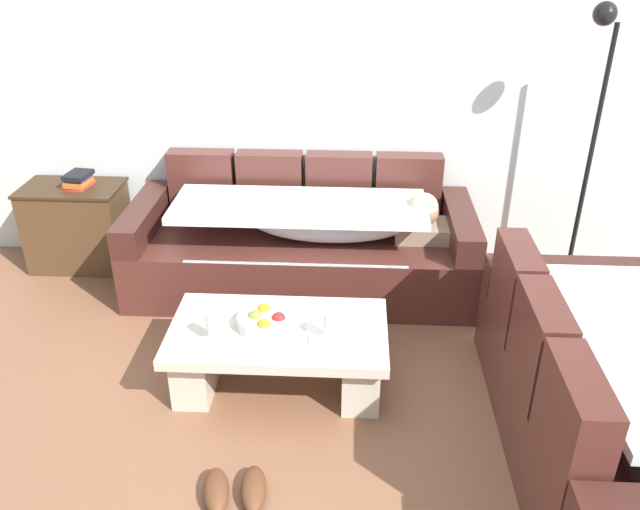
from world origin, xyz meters
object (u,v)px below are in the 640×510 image
at_px(side_cabinet, 78,226).
at_px(fruit_bowl, 264,321).
at_px(coffee_table, 279,349).
at_px(wine_glass_near_right, 330,322).
at_px(open_magazine, 334,333).
at_px(floor_lamp, 588,137).
at_px(pair_of_shoes, 235,490).
at_px(couch_near_window, 607,403).
at_px(couch_along_wall, 306,244).
at_px(book_stack_on_cabinet, 78,180).
at_px(wine_glass_near_left, 212,322).

bearing_deg(side_cabinet, fruit_bowl, -40.30).
relative_size(coffee_table, fruit_bowl, 4.29).
height_order(wine_glass_near_right, open_magazine, wine_glass_near_right).
xyz_separation_m(floor_lamp, pair_of_shoes, (-2.02, -2.04, -1.07)).
height_order(floor_lamp, pair_of_shoes, floor_lamp).
height_order(open_magazine, floor_lamp, floor_lamp).
xyz_separation_m(coffee_table, fruit_bowl, (-0.08, 0.01, 0.18)).
bearing_deg(floor_lamp, couch_near_window, -99.50).
relative_size(couch_along_wall, book_stack_on_cabinet, 10.31).
relative_size(wine_glass_near_right, pair_of_shoes, 0.50).
bearing_deg(open_magazine, coffee_table, 161.23).
distance_m(coffee_table, book_stack_on_cabinet, 2.14).
bearing_deg(book_stack_on_cabinet, couch_along_wall, -7.66).
relative_size(couch_near_window, wine_glass_near_right, 11.57).
height_order(couch_along_wall, floor_lamp, floor_lamp).
bearing_deg(fruit_bowl, floor_lamp, 31.19).
distance_m(fruit_bowl, wine_glass_near_right, 0.39).
height_order(couch_near_window, book_stack_on_cabinet, couch_near_window).
distance_m(side_cabinet, floor_lamp, 3.66).
relative_size(wine_glass_near_left, open_magazine, 0.59).
height_order(side_cabinet, floor_lamp, floor_lamp).
distance_m(couch_near_window, wine_glass_near_right, 1.40).
xyz_separation_m(wine_glass_near_right, side_cabinet, (-1.95, 1.45, -0.17)).
bearing_deg(couch_near_window, pair_of_shoes, 101.66).
distance_m(couch_along_wall, wine_glass_near_left, 1.33).
height_order(wine_glass_near_right, book_stack_on_cabinet, book_stack_on_cabinet).
bearing_deg(wine_glass_near_left, floor_lamp, 30.90).
bearing_deg(fruit_bowl, couch_along_wall, 82.36).
bearing_deg(pair_of_shoes, couch_along_wall, 84.55).
bearing_deg(wine_glass_near_right, couch_along_wall, 99.96).
xyz_separation_m(wine_glass_near_left, floor_lamp, (2.24, 1.34, 0.62)).
relative_size(wine_glass_near_left, floor_lamp, 0.09).
bearing_deg(fruit_bowl, coffee_table, -4.15).
xyz_separation_m(couch_along_wall, side_cabinet, (-1.74, 0.23, -0.01)).
height_order(couch_near_window, pair_of_shoes, couch_near_window).
xyz_separation_m(fruit_bowl, pair_of_shoes, (-0.04, -0.84, -0.38)).
bearing_deg(book_stack_on_cabinet, coffee_table, -40.24).
bearing_deg(wine_glass_near_right, coffee_table, 161.45).
height_order(wine_glass_near_right, floor_lamp, floor_lamp).
relative_size(couch_near_window, wine_glass_near_left, 11.57).
xyz_separation_m(open_magazine, floor_lamp, (1.60, 1.25, 0.73)).
bearing_deg(pair_of_shoes, wine_glass_near_left, 107.11).
bearing_deg(fruit_bowl, couch_near_window, -15.76).
bearing_deg(wine_glass_near_left, coffee_table, 21.66).
height_order(fruit_bowl, side_cabinet, side_cabinet).
distance_m(coffee_table, fruit_bowl, 0.20).
distance_m(wine_glass_near_left, pair_of_shoes, 0.86).
height_order(wine_glass_near_left, book_stack_on_cabinet, book_stack_on_cabinet).
bearing_deg(floor_lamp, coffee_table, -147.64).
bearing_deg(wine_glass_near_right, couch_near_window, -15.81).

